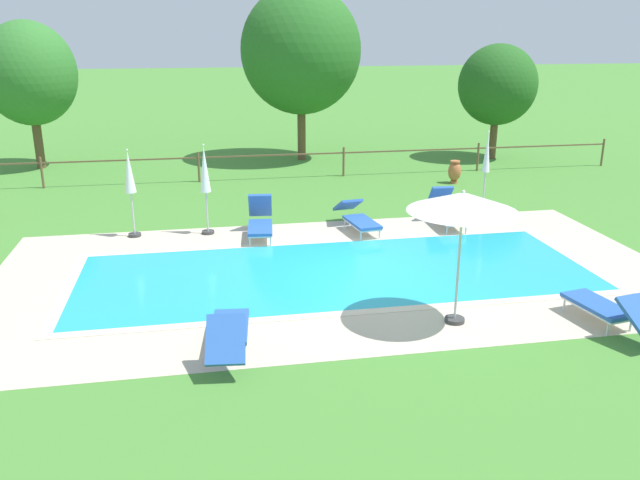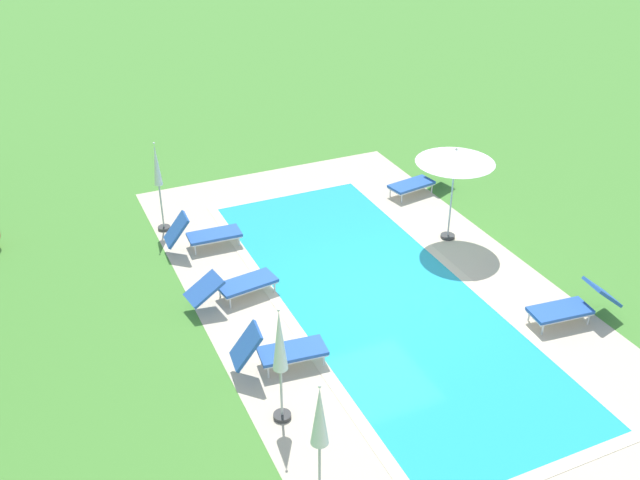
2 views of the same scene
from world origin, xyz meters
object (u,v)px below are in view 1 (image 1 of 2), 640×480
(sun_lounger_north_mid, at_px, (610,309))
(tree_centre, at_px, (301,51))
(tree_west_mid, at_px, (498,85))
(patio_umbrella_closed_row_centre, at_px, (486,163))
(patio_umbrella_closed_row_mid_west, at_px, (205,176))
(terracotta_urn_by_tree, at_px, (455,171))
(sun_lounger_north_far, at_px, (260,221))
(patio_umbrella_closed_row_west, at_px, (130,178))
(sun_lounger_south_near_corner, at_px, (447,211))
(sun_lounger_north_near_steps, at_px, (358,217))
(sun_lounger_north_end, at_px, (229,331))
(tree_far_west, at_px, (29,74))
(patio_umbrella_open_foreground, at_px, (463,203))

(sun_lounger_north_mid, bearing_deg, tree_centre, 100.07)
(tree_west_mid, bearing_deg, patio_umbrella_closed_row_centre, -116.28)
(patio_umbrella_closed_row_mid_west, relative_size, terracotta_urn_by_tree, 2.99)
(tree_centre, bearing_deg, patio_umbrella_closed_row_mid_west, -112.58)
(sun_lounger_north_far, distance_m, patio_umbrella_closed_row_west, 3.41)
(patio_umbrella_closed_row_west, height_order, tree_west_mid, tree_west_mid)
(sun_lounger_north_mid, height_order, patio_umbrella_closed_row_mid_west, patio_umbrella_closed_row_mid_west)
(sun_lounger_south_near_corner, distance_m, patio_umbrella_closed_row_west, 8.27)
(patio_umbrella_closed_row_west, bearing_deg, patio_umbrella_closed_row_centre, 0.91)
(sun_lounger_north_mid, xyz_separation_m, sun_lounger_north_far, (-5.56, 6.45, 0.03))
(sun_lounger_south_near_corner, height_order, tree_centre, tree_centre)
(terracotta_urn_by_tree, relative_size, tree_west_mid, 0.17)
(sun_lounger_north_mid, xyz_separation_m, patio_umbrella_closed_row_west, (-8.73, 7.03, 1.15))
(sun_lounger_north_near_steps, distance_m, sun_lounger_north_end, 7.19)
(sun_lounger_north_near_steps, bearing_deg, sun_lounger_north_far, -179.05)
(terracotta_urn_by_tree, bearing_deg, tree_west_mid, 51.09)
(patio_umbrella_closed_row_west, bearing_deg, tree_centre, 58.33)
(sun_lounger_north_near_steps, height_order, tree_far_west, tree_far_west)
(sun_lounger_north_mid, relative_size, tree_west_mid, 0.46)
(sun_lounger_north_mid, relative_size, sun_lounger_north_far, 1.12)
(patio_umbrella_closed_row_mid_west, xyz_separation_m, tree_west_mid, (11.65, 8.30, 1.41))
(patio_umbrella_open_foreground, bearing_deg, patio_umbrella_closed_row_west, 134.14)
(sun_lounger_north_mid, distance_m, sun_lounger_north_far, 8.52)
(patio_umbrella_closed_row_west, distance_m, tree_far_west, 10.64)
(sun_lounger_north_end, bearing_deg, sun_lounger_north_near_steps, 59.40)
(sun_lounger_north_end, height_order, tree_centre, tree_centre)
(sun_lounger_north_near_steps, xyz_separation_m, patio_umbrella_closed_row_centre, (3.79, 0.68, 1.17))
(patio_umbrella_closed_row_mid_west, bearing_deg, patio_umbrella_closed_row_west, 176.73)
(sun_lounger_north_near_steps, xyz_separation_m, patio_umbrella_closed_row_west, (-5.73, 0.53, 1.16))
(patio_umbrella_closed_row_west, distance_m, tree_west_mid, 15.86)
(terracotta_urn_by_tree, height_order, tree_far_west, tree_far_west)
(sun_lounger_north_near_steps, xyz_separation_m, tree_west_mid, (7.77, 8.73, 2.58))
(tree_far_west, bearing_deg, tree_centre, -0.78)
(tree_west_mid, xyz_separation_m, tree_centre, (-7.69, 1.22, 1.31))
(sun_lounger_north_near_steps, relative_size, terracotta_urn_by_tree, 2.71)
(patio_umbrella_closed_row_centre, xyz_separation_m, tree_far_west, (-13.76, 9.40, 1.97))
(sun_lounger_north_near_steps, height_order, sun_lounger_south_near_corner, sun_lounger_south_near_corner)
(terracotta_urn_by_tree, xyz_separation_m, tree_west_mid, (3.20, 3.96, 2.52))
(patio_umbrella_closed_row_mid_west, height_order, tree_west_mid, tree_west_mid)
(patio_umbrella_closed_row_centre, height_order, tree_west_mid, tree_west_mid)
(sun_lounger_north_end, relative_size, patio_umbrella_open_foreground, 0.83)
(tree_far_west, height_order, tree_centre, tree_centre)
(sun_lounger_south_near_corner, xyz_separation_m, patio_umbrella_open_foreground, (-2.05, -5.78, 1.83))
(patio_umbrella_closed_row_centre, bearing_deg, sun_lounger_south_near_corner, -152.80)
(patio_umbrella_closed_row_centre, distance_m, tree_centre, 10.34)
(sun_lounger_north_far, height_order, patio_umbrella_open_foreground, patio_umbrella_open_foreground)
(sun_lounger_south_near_corner, bearing_deg, tree_west_mid, 58.68)
(patio_umbrella_closed_row_centre, bearing_deg, patio_umbrella_open_foreground, -117.64)
(sun_lounger_south_near_corner, height_order, tree_west_mid, tree_west_mid)
(sun_lounger_south_near_corner, bearing_deg, patio_umbrella_closed_row_mid_west, 176.09)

